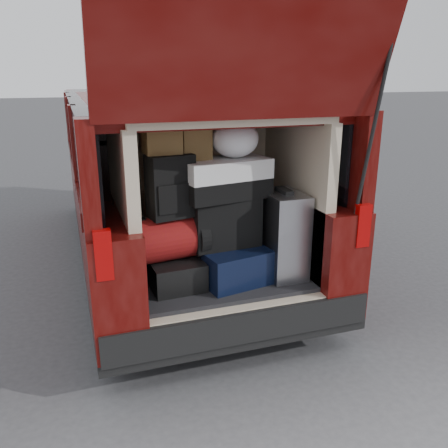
{
  "coord_description": "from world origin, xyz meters",
  "views": [
    {
      "loc": [
        -1.01,
        -2.94,
        2.02
      ],
      "look_at": [
        0.05,
        0.2,
        0.95
      ],
      "focal_mm": 38.0,
      "sensor_mm": 36.0,
      "label": 1
    }
  ],
  "objects": [
    {
      "name": "black_soft_case",
      "position": [
        0.03,
        0.18,
        0.98
      ],
      "size": [
        0.52,
        0.34,
        0.36
      ],
      "primitive_type": "cube",
      "rotation": [
        0.0,
        0.0,
        0.08
      ],
      "color": "black",
      "rests_on": "navy_hardshell"
    },
    {
      "name": "twotone_duffel",
      "position": [
        0.04,
        0.18,
        1.3
      ],
      "size": [
        0.67,
        0.42,
        0.28
      ],
      "primitive_type": "cube",
      "rotation": [
        0.0,
        0.0,
        0.17
      ],
      "color": "silver",
      "rests_on": "black_soft_case"
    },
    {
      "name": "load_floor",
      "position": [
        0.0,
        0.28,
        0.28
      ],
      "size": [
        1.24,
        1.05,
        0.55
      ],
      "primitive_type": "cube",
      "color": "black",
      "rests_on": "ground"
    },
    {
      "name": "backpack",
      "position": [
        -0.36,
        0.14,
        1.28
      ],
      "size": [
        0.33,
        0.24,
        0.43
      ],
      "primitive_type": "cube",
      "rotation": [
        0.0,
        0.0,
        0.19
      ],
      "color": "black",
      "rests_on": "red_duffel"
    },
    {
      "name": "ground",
      "position": [
        0.0,
        0.0,
        0.0
      ],
      "size": [
        80.0,
        80.0,
        0.0
      ],
      "primitive_type": "plane",
      "color": "#37373A",
      "rests_on": "ground"
    },
    {
      "name": "minivan",
      "position": [
        0.0,
        1.86,
        0.91
      ],
      "size": [
        1.9,
        5.35,
        2.77
      ],
      "color": "black",
      "rests_on": "ground"
    },
    {
      "name": "red_duffel",
      "position": [
        -0.37,
        0.16,
        0.91
      ],
      "size": [
        0.52,
        0.38,
        0.31
      ],
      "primitive_type": "cube",
      "rotation": [
        0.0,
        0.0,
        0.15
      ],
      "color": "maroon",
      "rests_on": "black_hardshell"
    },
    {
      "name": "grocery_sack_upper",
      "position": [
        -0.16,
        0.24,
        1.54
      ],
      "size": [
        0.24,
        0.21,
        0.21
      ],
      "primitive_type": "cube",
      "rotation": [
        0.0,
        0.0,
        0.17
      ],
      "color": "brown",
      "rests_on": "twotone_duffel"
    },
    {
      "name": "navy_hardshell",
      "position": [
        0.05,
        0.15,
        0.68
      ],
      "size": [
        0.57,
        0.65,
        0.25
      ],
      "primitive_type": "cube",
      "rotation": [
        0.0,
        0.0,
        0.19
      ],
      "color": "black",
      "rests_on": "load_floor"
    },
    {
      "name": "silver_roller",
      "position": [
        0.46,
        0.08,
        0.87
      ],
      "size": [
        0.27,
        0.42,
        0.63
      ],
      "primitive_type": "cube",
      "rotation": [
        0.0,
        0.0,
        -0.0
      ],
      "color": "silver",
      "rests_on": "load_floor"
    },
    {
      "name": "grocery_sack_lower",
      "position": [
        -0.39,
        0.2,
        1.6
      ],
      "size": [
        0.25,
        0.21,
        0.22
      ],
      "primitive_type": "cube",
      "rotation": [
        0.0,
        0.0,
        0.05
      ],
      "color": "brown",
      "rests_on": "backpack"
    },
    {
      "name": "black_hardshell",
      "position": [
        -0.35,
        0.17,
        0.65
      ],
      "size": [
        0.39,
        0.52,
        0.2
      ],
      "primitive_type": "cube",
      "rotation": [
        0.0,
        0.0,
        0.06
      ],
      "color": "black",
      "rests_on": "load_floor"
    },
    {
      "name": "plastic_bag_center",
      "position": [
        0.13,
        0.2,
        1.57
      ],
      "size": [
        0.39,
        0.37,
        0.27
      ],
      "primitive_type": "ellipsoid",
      "rotation": [
        0.0,
        0.0,
        -0.19
      ],
      "color": "white",
      "rests_on": "twotone_duffel"
    }
  ]
}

